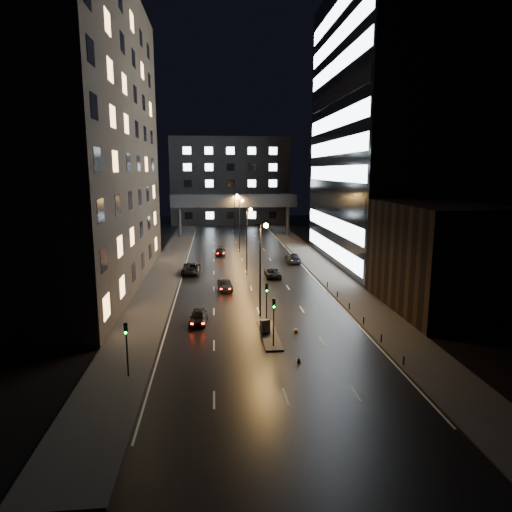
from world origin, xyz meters
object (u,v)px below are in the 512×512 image
object	(u,v)px
car_away_a	(198,317)
car_toward_b	(293,258)
car_away_d	(221,252)
utility_cabinet	(265,326)
car_away_b	(225,285)
car_away_c	(191,269)
car_toward_a	(273,273)

from	to	relation	value
car_away_a	car_toward_b	world-z (taller)	car_toward_b
car_away_d	utility_cabinet	xyz separation A→B (m)	(3.61, -42.53, 0.17)
car_away_b	car_away_a	bearing A→B (deg)	-110.77
car_toward_b	utility_cabinet	bearing A→B (deg)	76.57
utility_cabinet	car_away_b	bearing A→B (deg)	78.13
car_away_a	car_away_b	distance (m)	13.52
car_away_c	car_toward_b	distance (m)	18.57
car_away_a	car_away_b	xyz separation A→B (m)	(3.09, 13.16, -0.04)
car_toward_a	car_toward_b	distance (m)	11.67
car_away_c	car_toward_a	size ratio (longest dim) A/B	1.19
car_away_a	car_away_d	bearing A→B (deg)	90.16
car_away_b	utility_cabinet	size ratio (longest dim) A/B	3.10
car_away_d	car_toward_a	xyz separation A→B (m)	(7.44, -18.58, 0.01)
car_away_d	utility_cabinet	distance (m)	42.68
car_away_b	car_away_d	distance (m)	25.54
car_away_d	car_toward_a	size ratio (longest dim) A/B	0.94
car_away_a	car_away_c	bearing A→B (deg)	98.99
car_away_c	utility_cabinet	bearing A→B (deg)	-71.10
car_away_d	car_toward_b	world-z (taller)	car_toward_b
car_away_a	car_away_d	distance (m)	38.80
car_away_c	car_toward_b	size ratio (longest dim) A/B	1.06
car_away_a	car_away_d	world-z (taller)	car_away_a
car_away_c	car_toward_a	distance (m)	12.61
car_away_a	car_away_d	xyz separation A→B (m)	(2.89, 38.69, -0.07)
car_away_c	car_toward_a	xyz separation A→B (m)	(12.19, -3.24, -0.13)
car_away_b	car_toward_a	world-z (taller)	car_away_b
car_away_d	car_toward_b	distance (m)	14.66
car_away_c	car_away_d	bearing A→B (deg)	74.58
car_toward_a	car_away_a	bearing A→B (deg)	63.08
car_away_b	car_away_c	distance (m)	11.34
car_away_d	utility_cabinet	size ratio (longest dim) A/B	3.34
car_away_d	car_away_c	bearing A→B (deg)	-105.06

